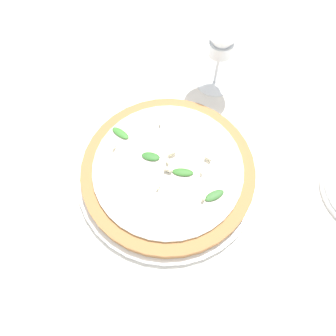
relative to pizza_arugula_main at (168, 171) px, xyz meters
name	(u,v)px	position (x,y,z in m)	size (l,w,h in m)	color
ground_plane	(163,195)	(0.03, -0.02, -0.02)	(6.00, 6.00, 0.00)	silver
pizza_arugula_main	(168,171)	(0.00, 0.00, 0.00)	(0.33, 0.33, 0.05)	white
wine_glass	(222,42)	(-0.17, 0.17, 0.09)	(0.09, 0.09, 0.15)	white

